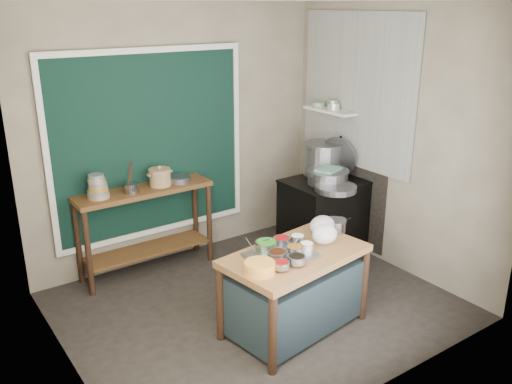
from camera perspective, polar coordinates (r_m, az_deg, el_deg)
floor at (r=5.38m, az=0.10°, el=-11.94°), size 3.50×3.00×0.02m
back_wall at (r=6.06m, az=-8.18°, el=5.94°), size 3.50×0.02×2.80m
left_wall at (r=4.10m, az=-20.45°, el=-1.58°), size 0.02×3.00×2.80m
right_wall at (r=5.95m, az=14.17°, el=5.32°), size 0.02×3.00×2.80m
curtain_panel at (r=5.89m, az=-11.01°, el=4.90°), size 2.10×0.02×1.90m
curtain_frame at (r=5.88m, az=-10.97°, el=4.88°), size 2.22×0.03×2.02m
tile_panel at (r=6.22m, az=10.51°, el=10.39°), size 0.02×1.70×1.70m
soot_patch at (r=6.56m, az=9.32°, el=0.55°), size 0.01×1.30×1.30m
wall_shelf at (r=6.40m, az=7.78°, el=8.50°), size 0.22×0.70×0.03m
prep_table at (r=4.86m, az=4.07°, el=-10.37°), size 1.34×0.89×0.75m
back_counter at (r=5.92m, az=-11.47°, el=-3.99°), size 1.45×0.40×0.95m
stove_block at (r=6.33m, az=7.26°, el=-2.69°), size 0.90×0.68×0.85m
stove_top at (r=6.18m, az=7.43°, el=1.09°), size 0.92×0.69×0.03m
condiment_tray at (r=4.61m, az=2.62°, el=-6.66°), size 0.57×0.42×0.02m
condiment_bowls at (r=4.61m, az=2.99°, el=-6.05°), size 0.56×0.51×0.07m
yellow_basin at (r=4.32m, az=0.40°, el=-7.95°), size 0.32×0.32×0.10m
saucepan at (r=5.12m, az=8.33°, el=-3.53°), size 0.24×0.24×0.11m
plastic_bag_a at (r=4.85m, az=7.25°, el=-4.43°), size 0.28×0.26×0.18m
plastic_bag_b at (r=5.03m, az=7.00°, el=-3.51°), size 0.31×0.29×0.18m
bowl_stack at (r=5.56m, az=-16.39°, el=0.45°), size 0.22×0.22×0.25m
utensil_cup at (r=5.65m, az=-13.02°, el=0.44°), size 0.20×0.20×0.10m
ceramic_crock at (r=5.80m, az=-10.07°, el=1.46°), size 0.27×0.27×0.16m
wide_bowl at (r=5.90m, az=-8.12°, el=1.37°), size 0.34×0.34×0.06m
stock_pot at (r=6.34m, az=7.04°, el=3.49°), size 0.56×0.56×0.38m
pot_lid at (r=6.33m, az=8.69°, el=3.78°), size 0.22×0.48×0.46m
steamer at (r=6.04m, az=7.57°, el=1.59°), size 0.51×0.51×0.16m
green_cloth at (r=6.02m, az=7.61°, el=2.39°), size 0.33×0.29×0.02m
shallow_pan at (r=5.83m, az=8.38°, el=0.39°), size 0.56×0.56×0.06m
shelf_bowl_stack at (r=6.35m, az=8.14°, el=9.02°), size 0.14×0.14×0.11m
shelf_bowl_green at (r=6.53m, az=6.64°, el=9.14°), size 0.18×0.18×0.05m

